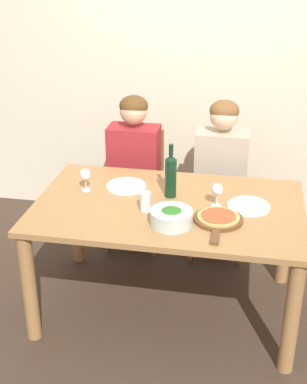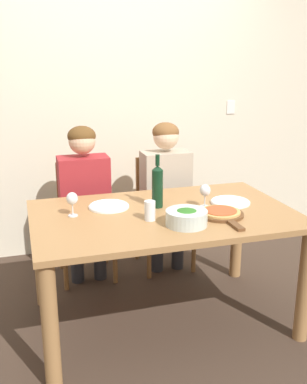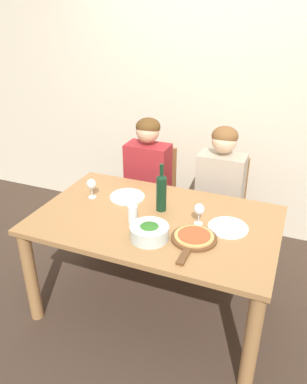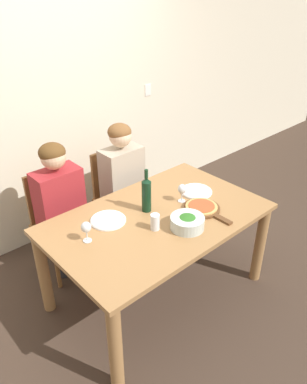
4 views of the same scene
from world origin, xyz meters
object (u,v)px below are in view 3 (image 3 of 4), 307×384
Objects in this scene: person_man at (220,184)px; water_tumbler at (133,214)px; broccoli_bowl at (149,232)px; dinner_plate_left at (127,196)px; person_woman at (147,172)px; chair_right at (221,204)px; wine_glass_left at (91,185)px; pizza_on_board at (194,238)px; dinner_plate_right at (228,227)px; wine_bottle at (161,192)px; chair_left at (152,192)px; wine_glass_right at (199,210)px.

person_man is 10.23× the size of water_tumbler.
broccoli_bowl is 0.58m from dinner_plate_left.
person_woman reaches higher than broccoli_bowl.
wine_glass_left is at bearing -136.89° from chair_right.
dinner_plate_left is (0.08, -0.56, 0.04)m from person_woman.
dinner_plate_right is at bearing 51.83° from pizza_on_board.
person_woman is 0.65m from person_man.
broccoli_bowl is 0.93× the size of dinner_plate_right.
person_woman is at bearing 97.75° from dinner_plate_left.
person_woman is 0.77m from wine_bottle.
water_tumbler is at bearing -117.57° from wine_bottle.
water_tumbler is (-0.39, -0.86, 0.09)m from person_man.
wine_bottle is at bearing 138.99° from pizza_on_board.
dinner_plate_right is at bearing -73.13° from person_man.
person_woman is (0.00, -0.11, 0.24)m from chair_left.
broccoli_bowl is 2.05× the size of water_tumbler.
person_woman reaches higher than chair_left.
pizza_on_board is (0.70, -0.92, 0.05)m from person_woman.
wine_glass_right is (0.02, -0.73, 0.14)m from person_man.
broccoli_bowl is at bearing -68.34° from chair_left.
chair_right is at bearing 79.26° from broccoli_bowl.
person_man is 0.74m from wine_glass_right.
wine_glass_right is at bearing -88.37° from person_man.
chair_right is 1.10m from water_tumbler.
wine_bottle is at bearing 99.75° from broccoli_bowl.
chair_left is at bearing 136.74° from dinner_plate_right.
person_man is 0.74m from dinner_plate_right.
wine_glass_left reaches higher than water_tumbler.
wine_glass_left is at bearing 177.32° from dinner_plate_right.
broccoli_bowl is at bearing -29.56° from wine_glass_left.
dinner_plate_right is (0.49, -0.07, -0.14)m from wine_bottle.
water_tumbler is at bearing -165.54° from dinner_plate_right.
chair_right is 0.74× the size of person_woman.
person_man is 0.72m from wine_bottle.
chair_right is 0.90m from wine_bottle.
wine_glass_left is at bearing -141.29° from person_man.
wine_bottle is at bearing 1.89° from wine_glass_left.
wine_bottle reaches higher than chair_right.
wine_glass_left is (-0.17, -0.77, 0.38)m from chair_left.
wine_glass_left is 1.00× the size of wine_glass_right.
wine_glass_right is at bearing -4.63° from wine_glass_left.
water_tumbler is at bearing 141.64° from broccoli_bowl.
person_man is 8.05× the size of wine_glass_left.
person_woman is 4.99× the size of broccoli_bowl.
wine_glass_left is at bearing 154.63° from water_tumbler.
person_woman reaches higher than dinner_plate_left.
pizza_on_board is at bearing -29.86° from dinner_plate_left.
dinner_plate_right is at bearing 34.93° from broccoli_bowl.
chair_right is 0.27m from person_man.
water_tumbler is (0.26, -0.97, 0.34)m from chair_left.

